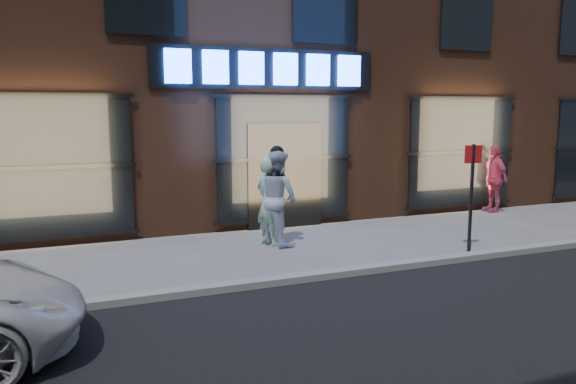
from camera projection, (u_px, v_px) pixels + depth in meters
name	position (u px, v px, depth m)	size (l,w,h in m)	color
ground	(372.00, 272.00, 9.46)	(90.00, 90.00, 0.00)	slate
curb	(372.00, 269.00, 9.45)	(60.00, 0.25, 0.12)	gray
storefront_building	(231.00, 23.00, 16.00)	(30.20, 8.28, 10.30)	#54301E
man_bowtie	(269.00, 201.00, 11.25)	(0.65, 0.43, 1.78)	#ADE3B9
man_cap	(277.00, 198.00, 11.29)	(0.93, 0.73, 1.92)	silver
passerby	(493.00, 178.00, 14.89)	(1.05, 0.44, 1.78)	#BD4E6F
sign_post	(472.00, 188.00, 10.46)	(0.33, 0.10, 2.08)	#262628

